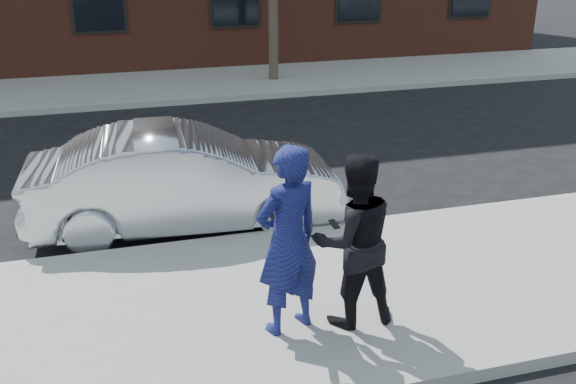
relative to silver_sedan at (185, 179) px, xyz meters
name	(u,v)px	position (x,y,z in m)	size (l,w,h in m)	color
ground	(138,321)	(-0.90, -2.37, -0.73)	(100.00, 100.00, 0.00)	black
near_sidewalk	(139,328)	(-0.90, -2.62, -0.65)	(50.00, 3.50, 0.15)	gray
near_curb	(128,254)	(-0.90, -0.82, -0.65)	(50.00, 0.10, 0.15)	#999691
far_sidewalk	(104,90)	(-0.90, 8.88, -0.65)	(50.00, 3.50, 0.15)	gray
far_curb	(106,107)	(-0.90, 7.08, -0.65)	(50.00, 0.10, 0.15)	#999691
silver_sedan	(185,179)	(0.00, 0.00, 0.00)	(1.54, 4.41, 1.45)	#B7BABF
man_hoodie	(288,241)	(0.60, -3.16, 0.43)	(0.85, 0.70, 2.01)	navy
man_peacoat	(354,241)	(1.29, -3.20, 0.36)	(0.92, 0.72, 1.87)	black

